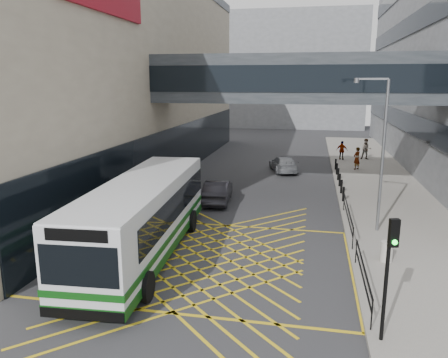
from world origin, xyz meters
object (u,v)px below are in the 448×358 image
Objects in this scene: litter_bin at (387,251)px; pedestrian_b at (366,149)px; car_silver at (283,164)px; pedestrian_c at (342,150)px; bus at (144,215)px; car_dark at (218,191)px; car_white at (134,215)px; pedestrian_a at (357,158)px; traffic_light at (389,263)px; street_lamp at (380,146)px.

pedestrian_b reaches higher than litter_bin.
pedestrian_c is at bearing -145.87° from car_silver.
bus is 6.19× the size of pedestrian_b.
car_dark is 11.80m from litter_bin.
pedestrian_b is (7.27, 6.53, 0.45)m from car_silver.
pedestrian_c reaches higher than car_white.
car_white is at bearing 55.89° from car_dark.
car_white is 21.33m from pedestrian_a.
car_silver is 2.27× the size of pedestrian_b.
traffic_light is (4.41, -24.12, 1.86)m from car_silver.
pedestrian_c is (9.70, 24.98, -0.74)m from bus.
car_white is 2.41× the size of pedestrian_a.
pedestrian_b is at bearing -153.44° from car_silver.
litter_bin is at bearing 1.87° from bus.
traffic_light is at bearing -32.38° from bus.
pedestrian_b is at bearing -127.58° from car_dark.
street_lamp reaches higher than car_silver.
bus reaches higher than car_dark.
traffic_light is 1.97× the size of pedestrian_a.
bus is at bearing -114.84° from pedestrian_b.
pedestrian_b reaches higher than pedestrian_a.
car_white is 1.22× the size of traffic_light.
pedestrian_b is 2.32m from pedestrian_c.
pedestrian_c is at bearing 90.85° from litter_bin.
traffic_light reaches higher than car_dark.
street_lamp is at bearing 150.75° from car_dark.
car_silver is at bearing -137.91° from pedestrian_b.
pedestrian_b is (2.85, 30.65, -1.42)m from traffic_light.
car_dark is 14.91m from pedestrian_a.
car_white is 1.00× the size of car_dark.
car_silver is at bearing 72.93° from bus.
traffic_light reaches higher than bus.
pedestrian_a is (12.45, 17.31, 0.38)m from car_white.
car_dark is (1.30, 8.81, -1.08)m from bus.
bus is at bearing 95.86° from car_white.
street_lamp is at bearing 68.09° from traffic_light.
traffic_light is 1.89× the size of pedestrian_b.
car_dark is 5.32× the size of litter_bin.
street_lamp reaches higher than traffic_light.
pedestrian_b is (13.76, 22.47, 0.42)m from car_white.
litter_bin is 24.77m from pedestrian_b.
pedestrian_a reaches higher than car_silver.
pedestrian_a is (0.56, 19.53, 0.51)m from litter_bin.
car_silver is at bearing 84.13° from traffic_light.
car_white reaches higher than car_silver.
pedestrian_b is (1.87, 24.69, 0.55)m from litter_bin.
pedestrian_c reaches higher than car_dark.
street_lamp reaches higher than pedestrian_b.
traffic_light is at bearing 42.48° from pedestrian_a.
car_white is 24.70m from pedestrian_c.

